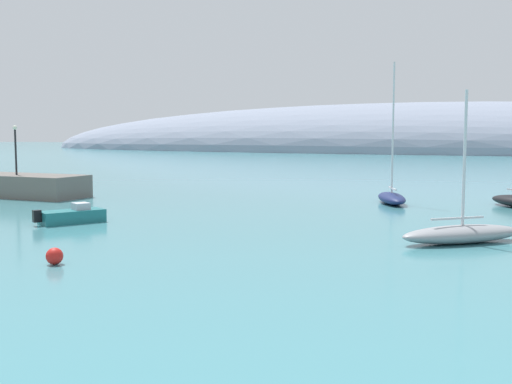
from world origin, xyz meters
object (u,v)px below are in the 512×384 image
mooring_buoy_red (55,256)px  sailboat_navy_outer_mooring (392,197)px  sailboat_grey_mid_mooring (462,233)px  motorboat_teal_alongside_breakwater (72,216)px  harbor_lamp_post (15,144)px

mooring_buoy_red → sailboat_navy_outer_mooring: bearing=74.8°
sailboat_navy_outer_mooring → mooring_buoy_red: size_ratio=15.33×
sailboat_grey_mid_mooring → mooring_buoy_red: sailboat_grey_mid_mooring is taller
sailboat_grey_mid_mooring → sailboat_navy_outer_mooring: sailboat_navy_outer_mooring is taller
sailboat_navy_outer_mooring → motorboat_teal_alongside_breakwater: (-14.92, -18.16, -0.11)m
sailboat_navy_outer_mooring → harbor_lamp_post: bearing=81.8°
sailboat_grey_mid_mooring → mooring_buoy_red: bearing=176.5°
sailboat_navy_outer_mooring → harbor_lamp_post: sailboat_navy_outer_mooring is taller
sailboat_navy_outer_mooring → mooring_buoy_red: (-7.50, -27.53, -0.19)m
sailboat_grey_mid_mooring → motorboat_teal_alongside_breakwater: size_ratio=1.80×
sailboat_navy_outer_mooring → sailboat_grey_mid_mooring: bearing=-179.9°
motorboat_teal_alongside_breakwater → sailboat_navy_outer_mooring: bearing=-11.8°
sailboat_grey_mid_mooring → harbor_lamp_post: sailboat_grey_mid_mooring is taller
sailboat_grey_mid_mooring → motorboat_teal_alongside_breakwater: 21.95m
motorboat_teal_alongside_breakwater → mooring_buoy_red: size_ratio=5.91×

